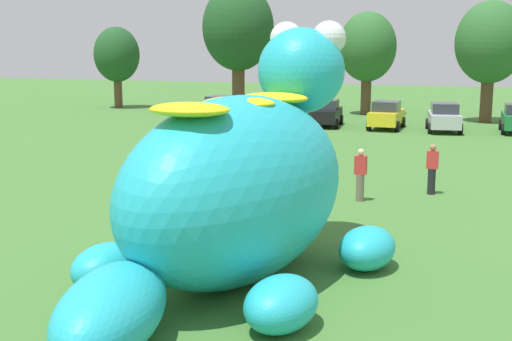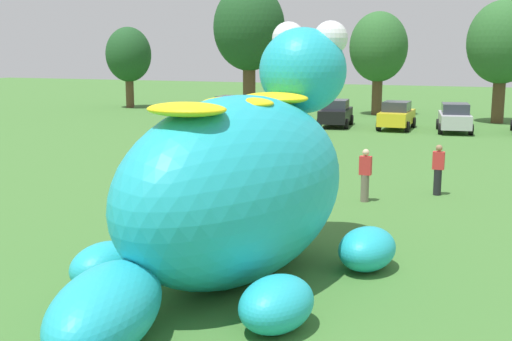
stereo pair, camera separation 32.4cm
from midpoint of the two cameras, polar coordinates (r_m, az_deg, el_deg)
ground_plane at (r=14.14m, az=-0.48°, el=-9.41°), size 160.00×160.00×0.00m
giant_inflatable_creature at (r=13.64m, az=-0.87°, el=-1.36°), size 6.12×10.98×5.50m
car_blue at (r=45.28m, az=-1.99°, el=5.44°), size 2.08×4.17×1.72m
car_red at (r=44.48m, az=2.25°, el=5.35°), size 1.99×4.13×1.72m
car_black at (r=42.11m, az=7.18°, el=4.99°), size 2.34×4.29×1.72m
car_yellow at (r=41.26m, az=12.38°, el=4.72°), size 1.98×4.12×1.72m
car_silver at (r=40.65m, az=17.14°, el=4.42°), size 2.44×4.32×1.72m
tree_far_left at (r=56.61m, az=-10.89°, el=9.85°), size 3.79×3.79×6.73m
tree_left at (r=51.99m, az=-0.42°, el=12.27°), size 5.57×5.57×9.88m
tree_mid_left at (r=50.19m, az=10.81°, el=10.48°), size 4.30×4.30×7.63m
tree_centre_left at (r=46.59m, az=20.85°, el=10.34°), size 4.53×4.53×8.04m
spectator_near_inflatable at (r=21.23m, az=9.93°, el=-0.44°), size 0.38×0.26×1.71m
spectator_mid_field at (r=22.74m, az=15.98°, el=0.03°), size 0.38×0.26×1.71m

